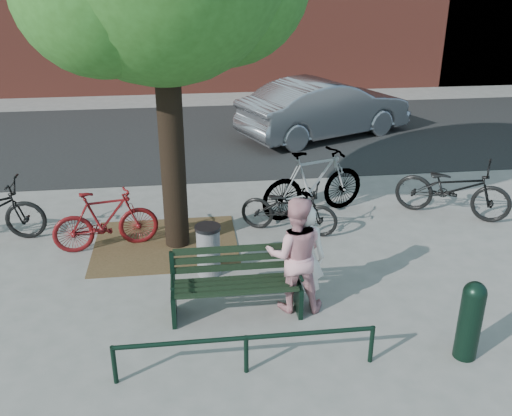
{
  "coord_description": "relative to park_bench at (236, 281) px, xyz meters",
  "views": [
    {
      "loc": [
        -0.56,
        -6.54,
        4.46
      ],
      "look_at": [
        0.39,
        1.0,
        1.12
      ],
      "focal_mm": 40.0,
      "sensor_mm": 36.0,
      "label": 1
    }
  ],
  "objects": [
    {
      "name": "ground",
      "position": [
        0.0,
        -0.08,
        -0.48
      ],
      "size": [
        90.0,
        90.0,
        0.0
      ],
      "primitive_type": "plane",
      "color": "gray",
      "rests_on": "ground"
    },
    {
      "name": "dirt_pit",
      "position": [
        -1.0,
        2.12,
        -0.47
      ],
      "size": [
        2.4,
        2.0,
        0.02
      ],
      "primitive_type": "cube",
      "color": "brown",
      "rests_on": "ground"
    },
    {
      "name": "road",
      "position": [
        0.0,
        8.42,
        -0.47
      ],
      "size": [
        40.0,
        7.0,
        0.01
      ],
      "primitive_type": "cube",
      "color": "black",
      "rests_on": "ground"
    },
    {
      "name": "park_bench",
      "position": [
        0.0,
        0.0,
        0.0
      ],
      "size": [
        1.74,
        0.54,
        0.97
      ],
      "color": "black",
      "rests_on": "ground"
    },
    {
      "name": "guard_railing",
      "position": [
        0.0,
        -1.28,
        -0.08
      ],
      "size": [
        3.06,
        0.06,
        0.51
      ],
      "color": "black",
      "rests_on": "ground"
    },
    {
      "name": "person_left",
      "position": [
        0.95,
        0.07,
        0.28
      ],
      "size": [
        0.64,
        0.54,
        1.51
      ],
      "primitive_type": "imported",
      "rotation": [
        0.0,
        0.0,
        2.77
      ],
      "color": "white",
      "rests_on": "ground"
    },
    {
      "name": "person_right",
      "position": [
        0.8,
        0.0,
        0.34
      ],
      "size": [
        0.87,
        0.72,
        1.65
      ],
      "primitive_type": "imported",
      "rotation": [
        0.0,
        0.0,
        3.01
      ],
      "color": "#CF8E96",
      "rests_on": "ground"
    },
    {
      "name": "bollard",
      "position": [
        2.67,
        -1.32,
        0.08
      ],
      "size": [
        0.28,
        0.28,
        1.04
      ],
      "color": "black",
      "rests_on": "ground"
    },
    {
      "name": "litter_bin",
      "position": [
        -0.32,
        1.07,
        -0.07
      ],
      "size": [
        0.39,
        0.39,
        0.8
      ],
      "color": "gray",
      "rests_on": "ground"
    },
    {
      "name": "bicycle_b",
      "position": [
        -1.95,
        2.12,
        0.04
      ],
      "size": [
        1.78,
        0.81,
        1.03
      ],
      "primitive_type": "imported",
      "rotation": [
        0.0,
        0.0,
        1.76
      ],
      "color": "#570C0E",
      "rests_on": "ground"
    },
    {
      "name": "bicycle_c",
      "position": [
        1.15,
        2.35,
        -0.02
      ],
      "size": [
        1.83,
        1.25,
        0.91
      ],
      "primitive_type": "imported",
      "rotation": [
        0.0,
        0.0,
        1.16
      ],
      "color": "black",
      "rests_on": "ground"
    },
    {
      "name": "bicycle_d",
      "position": [
        1.74,
        3.05,
        0.16
      ],
      "size": [
        2.21,
        1.24,
        1.28
      ],
      "primitive_type": "imported",
      "rotation": [
        0.0,
        0.0,
        1.89
      ],
      "color": "gray",
      "rests_on": "ground"
    },
    {
      "name": "bicycle_e",
      "position": [
        4.3,
        2.67,
        0.07
      ],
      "size": [
        2.16,
        1.69,
        1.1
      ],
      "primitive_type": "imported",
      "rotation": [
        0.0,
        0.0,
        1.03
      ],
      "color": "black",
      "rests_on": "ground"
    },
    {
      "name": "parked_car",
      "position": [
        3.16,
        8.07,
        0.3
      ],
      "size": [
        5.01,
        3.41,
        1.56
      ],
      "primitive_type": "imported",
      "rotation": [
        0.0,
        0.0,
        1.98
      ],
      "color": "gray",
      "rests_on": "ground"
    }
  ]
}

